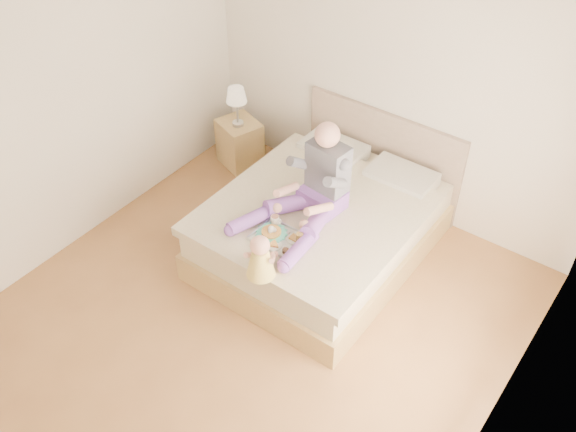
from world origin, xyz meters
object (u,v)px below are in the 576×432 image
Objects in this scene: bed at (326,222)px; nightstand at (240,143)px; baby at (261,259)px; tray at (280,236)px; adult at (313,190)px.

bed reaches higher than nightstand.
tray is at bearing 88.87° from baby.
bed is at bearing -2.19° from nightstand.
baby is at bearing -26.92° from nightstand.
tray is at bearing -21.30° from nightstand.
nightstand is at bearing 140.56° from tray.
bed is 2.01× the size of adult.
nightstand is 2.00m from tray.
bed is at bearing 98.50° from adult.
tray is at bearing -91.66° from bed.
baby is at bearing -72.49° from tray.
tray is (-0.02, -0.68, 0.32)m from bed.
bed is 0.60m from adult.
nightstand is 1.36× the size of baby.
adult is 0.85m from baby.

